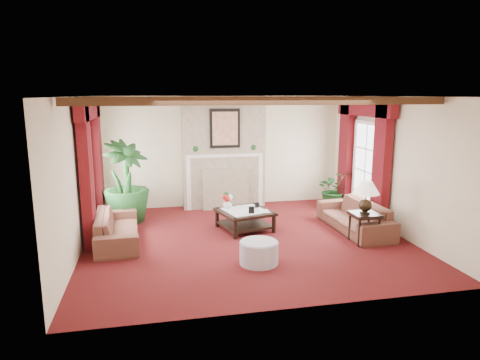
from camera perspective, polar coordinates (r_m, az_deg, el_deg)
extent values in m
plane|color=#440C0C|center=(8.29, 0.83, -7.94)|extent=(6.00, 6.00, 0.00)
plane|color=white|center=(7.82, 0.89, 11.07)|extent=(6.00, 6.00, 0.00)
cube|color=beige|center=(10.61, -2.39, 3.83)|extent=(6.00, 0.02, 2.70)
cube|color=beige|center=(7.87, -21.00, 0.42)|extent=(0.02, 5.50, 2.70)
cube|color=beige|center=(9.08, 19.69, 1.88)|extent=(0.02, 5.50, 2.70)
imported|color=#3A1018|center=(8.35, -16.10, -5.53)|extent=(1.98, 0.75, 0.75)
imported|color=#3A1018|center=(9.04, 15.06, -4.08)|extent=(2.06, 0.71, 0.79)
imported|color=black|center=(9.59, -14.91, -2.53)|extent=(2.78, 2.78, 1.00)
imported|color=black|center=(10.70, 12.41, -1.76)|extent=(1.09, 1.15, 0.72)
cylinder|color=#B0ABC1|center=(7.12, 2.53, -9.67)|extent=(0.64, 0.64, 0.37)
imported|color=silver|center=(8.90, -1.71, -3.19)|extent=(0.22, 0.23, 0.19)
imported|color=black|center=(8.63, 2.52, -3.42)|extent=(0.20, 0.09, 0.27)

